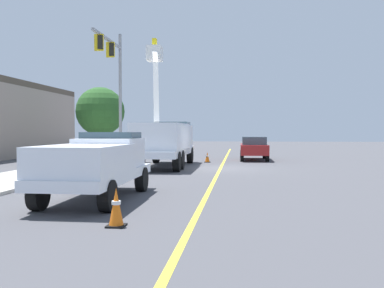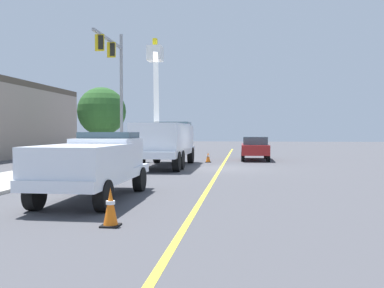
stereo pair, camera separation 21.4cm
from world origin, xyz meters
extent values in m
plane|color=#47474C|center=(0.00, 0.00, 0.00)|extent=(120.00, 120.00, 0.00)
cube|color=#B2ADA3|center=(0.07, 8.40, 0.06)|extent=(60.03, 4.09, 0.12)
cube|color=yellow|center=(0.00, 0.00, 0.00)|extent=(50.00, 0.57, 0.01)
cube|color=white|center=(0.64, 3.26, 0.90)|extent=(8.22, 2.57, 0.36)
cube|color=white|center=(3.27, 3.24, 1.67)|extent=(2.64, 2.37, 1.60)
cube|color=#384C56|center=(3.47, 3.24, 2.37)|extent=(1.82, 2.11, 0.64)
cube|color=white|center=(-0.34, 3.27, 1.62)|extent=(5.27, 2.54, 1.80)
cube|color=white|center=(-1.10, 3.44, 4.20)|extent=(1.74, 0.65, 3.37)
cube|color=white|center=(0.65, 3.84, 6.39)|extent=(2.26, 0.77, 1.38)
cube|color=white|center=(1.68, 4.07, 6.81)|extent=(0.90, 0.90, 0.90)
cube|color=yellow|center=(1.68, 4.07, 7.41)|extent=(0.36, 0.24, 0.60)
cylinder|color=black|center=(3.52, 4.36, 0.52)|extent=(1.04, 0.35, 1.04)
cylinder|color=black|center=(3.50, 2.11, 0.52)|extent=(1.04, 0.35, 1.04)
cylinder|color=black|center=(-0.82, 4.40, 0.52)|extent=(1.04, 0.35, 1.04)
cylinder|color=black|center=(-0.84, 2.15, 0.52)|extent=(1.04, 0.35, 1.04)
cylinder|color=black|center=(-2.14, 4.41, 0.52)|extent=(1.04, 0.35, 1.04)
cylinder|color=black|center=(-2.15, 2.16, 0.52)|extent=(1.04, 0.35, 1.04)
cube|color=white|center=(-10.91, 3.35, 0.75)|extent=(5.62, 2.15, 0.30)
cube|color=white|center=(-9.67, 3.34, 1.30)|extent=(2.03, 1.95, 1.10)
cube|color=#384C56|center=(-9.47, 3.34, 1.78)|extent=(1.36, 1.77, 0.56)
cube|color=white|center=(-11.91, 3.36, 1.15)|extent=(3.38, 2.13, 1.10)
cylinder|color=black|center=(-9.05, 4.28, 0.42)|extent=(0.84, 0.31, 0.84)
cylinder|color=black|center=(-9.07, 2.39, 0.42)|extent=(0.84, 0.31, 0.84)
cylinder|color=black|center=(-12.75, 4.31, 0.42)|extent=(0.84, 0.31, 0.84)
cylinder|color=black|center=(-12.76, 2.42, 0.42)|extent=(0.84, 0.31, 0.84)
cube|color=maroon|center=(6.97, -2.15, 0.79)|extent=(4.82, 1.94, 0.70)
cube|color=#384C56|center=(7.12, -2.15, 1.39)|extent=(3.47, 1.70, 0.60)
cylinder|color=black|center=(5.33, -2.99, 0.34)|extent=(0.68, 0.25, 0.68)
cylinder|color=black|center=(5.34, -1.28, 0.34)|extent=(0.68, 0.25, 0.68)
cylinder|color=black|center=(8.59, -3.02, 0.34)|extent=(0.68, 0.25, 0.68)
cylinder|color=black|center=(8.61, -1.31, 0.34)|extent=(0.68, 0.25, 0.68)
cube|color=black|center=(-14.30, 1.74, 0.02)|extent=(0.40, 0.40, 0.04)
cone|color=orange|center=(-14.30, 1.74, 0.45)|extent=(0.32, 0.32, 0.81)
cylinder|color=white|center=(-14.30, 1.74, 0.53)|extent=(0.20, 0.20, 0.08)
cube|color=black|center=(4.35, 1.04, 0.02)|extent=(0.40, 0.40, 0.04)
cone|color=orange|center=(4.35, 1.04, 0.37)|extent=(0.32, 0.32, 0.65)
cylinder|color=white|center=(4.35, 1.04, 0.43)|extent=(0.20, 0.20, 0.08)
cylinder|color=gray|center=(5.62, 7.35, 4.49)|extent=(0.22, 0.22, 8.98)
cube|color=gray|center=(2.86, 7.38, 8.00)|extent=(5.52, 0.20, 0.16)
cube|color=gold|center=(3.41, 7.37, 7.45)|extent=(0.12, 0.56, 1.00)
cube|color=black|center=(3.41, 7.27, 7.45)|extent=(0.20, 0.32, 0.84)
cube|color=gold|center=(1.20, 7.39, 7.45)|extent=(0.12, 0.56, 1.00)
cube|color=black|center=(1.20, 7.29, 7.45)|extent=(0.20, 0.32, 0.84)
cylinder|color=brown|center=(8.07, 9.67, 1.16)|extent=(0.32, 0.32, 2.32)
sphere|color=#285623|center=(8.07, 9.67, 3.64)|extent=(3.77, 3.77, 3.77)
camera|label=1|loc=(-22.99, -0.86, 2.09)|focal=38.39mm
camera|label=2|loc=(-22.97, -1.08, 2.09)|focal=38.39mm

